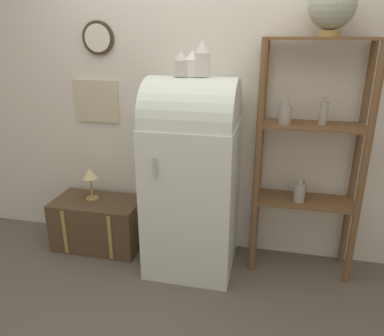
{
  "coord_description": "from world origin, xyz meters",
  "views": [
    {
      "loc": [
        0.59,
        -2.41,
        1.83
      ],
      "look_at": [
        -0.0,
        0.22,
        0.84
      ],
      "focal_mm": 35.0,
      "sensor_mm": 36.0,
      "label": 1
    }
  ],
  "objects_px": {
    "vase_right": "(202,59)",
    "refrigerator": "(192,173)",
    "globe": "(332,6)",
    "vase_center": "(193,64)",
    "vase_left": "(181,65)",
    "suitcase_trunk": "(99,223)",
    "desk_lamp": "(90,176)"
  },
  "relations": [
    {
      "from": "vase_center",
      "to": "vase_right",
      "type": "relative_size",
      "value": 0.7
    },
    {
      "from": "suitcase_trunk",
      "to": "vase_left",
      "type": "height_order",
      "value": "vase_left"
    },
    {
      "from": "vase_right",
      "to": "refrigerator",
      "type": "bearing_deg",
      "value": -177.6
    },
    {
      "from": "vase_center",
      "to": "suitcase_trunk",
      "type": "bearing_deg",
      "value": 175.55
    },
    {
      "from": "globe",
      "to": "vase_center",
      "type": "bearing_deg",
      "value": -172.37
    },
    {
      "from": "vase_center",
      "to": "vase_right",
      "type": "xyz_separation_m",
      "value": [
        0.07,
        -0.01,
        0.03
      ]
    },
    {
      "from": "refrigerator",
      "to": "vase_left",
      "type": "relative_size",
      "value": 9.02
    },
    {
      "from": "globe",
      "to": "vase_right",
      "type": "height_order",
      "value": "globe"
    },
    {
      "from": "vase_right",
      "to": "vase_center",
      "type": "bearing_deg",
      "value": 175.24
    },
    {
      "from": "suitcase_trunk",
      "to": "vase_center",
      "type": "relative_size",
      "value": 4.33
    },
    {
      "from": "refrigerator",
      "to": "vase_right",
      "type": "height_order",
      "value": "vase_right"
    },
    {
      "from": "suitcase_trunk",
      "to": "vase_center",
      "type": "xyz_separation_m",
      "value": [
        0.88,
        -0.07,
        1.39
      ]
    },
    {
      "from": "vase_left",
      "to": "vase_center",
      "type": "height_order",
      "value": "vase_center"
    },
    {
      "from": "refrigerator",
      "to": "vase_left",
      "type": "bearing_deg",
      "value": -172.75
    },
    {
      "from": "refrigerator",
      "to": "vase_left",
      "type": "xyz_separation_m",
      "value": [
        -0.08,
        -0.01,
        0.81
      ]
    },
    {
      "from": "refrigerator",
      "to": "globe",
      "type": "relative_size",
      "value": 4.44
    },
    {
      "from": "vase_left",
      "to": "vase_center",
      "type": "distance_m",
      "value": 0.08
    },
    {
      "from": "refrigerator",
      "to": "suitcase_trunk",
      "type": "relative_size",
      "value": 2.02
    },
    {
      "from": "globe",
      "to": "desk_lamp",
      "type": "relative_size",
      "value": 1.19
    },
    {
      "from": "suitcase_trunk",
      "to": "desk_lamp",
      "type": "bearing_deg",
      "value": 155.53
    },
    {
      "from": "suitcase_trunk",
      "to": "vase_center",
      "type": "height_order",
      "value": "vase_center"
    },
    {
      "from": "suitcase_trunk",
      "to": "vase_right",
      "type": "xyz_separation_m",
      "value": [
        0.95,
        -0.07,
        1.43
      ]
    },
    {
      "from": "suitcase_trunk",
      "to": "vase_left",
      "type": "xyz_separation_m",
      "value": [
        0.8,
        -0.09,
        1.39
      ]
    },
    {
      "from": "vase_left",
      "to": "vase_center",
      "type": "bearing_deg",
      "value": 13.05
    },
    {
      "from": "refrigerator",
      "to": "vase_right",
      "type": "bearing_deg",
      "value": 2.4
    },
    {
      "from": "refrigerator",
      "to": "suitcase_trunk",
      "type": "distance_m",
      "value": 1.06
    },
    {
      "from": "suitcase_trunk",
      "to": "vase_right",
      "type": "height_order",
      "value": "vase_right"
    },
    {
      "from": "suitcase_trunk",
      "to": "vase_left",
      "type": "relative_size",
      "value": 4.46
    },
    {
      "from": "refrigerator",
      "to": "globe",
      "type": "distance_m",
      "value": 1.49
    },
    {
      "from": "refrigerator",
      "to": "suitcase_trunk",
      "type": "xyz_separation_m",
      "value": [
        -0.88,
        0.08,
        -0.58
      ]
    },
    {
      "from": "vase_right",
      "to": "desk_lamp",
      "type": "relative_size",
      "value": 0.85
    },
    {
      "from": "desk_lamp",
      "to": "suitcase_trunk",
      "type": "bearing_deg",
      "value": -24.47
    }
  ]
}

